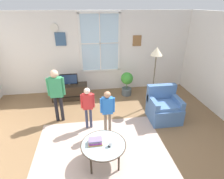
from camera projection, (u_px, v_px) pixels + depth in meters
The scene contains 15 objects.
ground_plane at pixel (107, 150), 3.81m from camera, with size 6.88×6.61×0.02m, color brown.
back_wall at pixel (96, 53), 5.99m from camera, with size 6.28×0.17×2.61m.
area_rug at pixel (102, 151), 3.76m from camera, with size 2.71×2.22×0.01m, color tan.
tv_stand at pixel (70, 92), 5.77m from camera, with size 1.09×0.46×0.48m.
television at pixel (69, 79), 5.59m from camera, with size 0.53×0.08×0.36m.
armchair at pixel (164, 108), 4.72m from camera, with size 0.76×0.74×0.87m.
coffee_table at pixel (103, 145), 3.36m from camera, with size 0.84×0.84×0.43m.
book_stack at pixel (95, 141), 3.35m from camera, with size 0.26×0.20×0.10m.
cup at pixel (110, 144), 3.29m from camera, with size 0.07×0.07×0.10m, color white.
remote_near_books at pixel (110, 144), 3.33m from camera, with size 0.04×0.14×0.02m, color black.
person_blue_shirt at pixel (107, 108), 4.02m from camera, with size 0.33×0.15×1.09m.
person_green_shirt at pixel (56, 90), 4.41m from camera, with size 0.42×0.19×1.39m.
person_red_shirt at pixel (88, 104), 4.22m from camera, with size 0.32×0.15×1.07m.
potted_plant_by_window at pixel (127, 82), 5.94m from camera, with size 0.39×0.39×0.78m.
floor_lamp at pixel (156, 58), 4.84m from camera, with size 0.32×0.32×1.75m.
Camera 1 is at (-0.33, -2.89, 2.77)m, focal length 29.18 mm.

